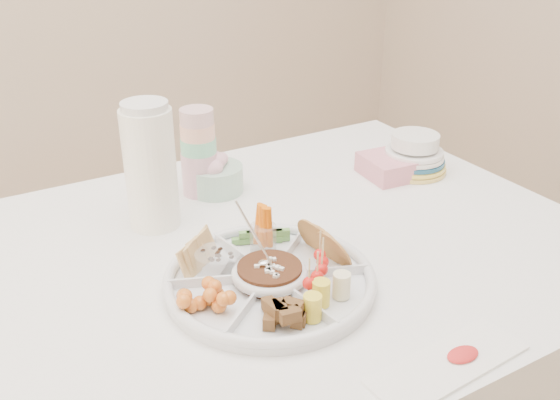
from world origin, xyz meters
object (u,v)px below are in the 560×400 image
party_tray (270,277)px  thermos (150,165)px  plate_stack (414,151)px  dining_table (238,400)px

party_tray → thermos: (-0.09, 0.34, 0.12)m
thermos → plate_stack: thermos is taller
dining_table → party_tray: bearing=-84.4°
dining_table → thermos: (-0.08, 0.21, 0.52)m
dining_table → thermos: bearing=111.7°
dining_table → plate_stack: plate_stack is taller
party_tray → thermos: bearing=105.7°
dining_table → thermos: thermos is taller
dining_table → plate_stack: size_ratio=8.88×
dining_table → party_tray: 0.42m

